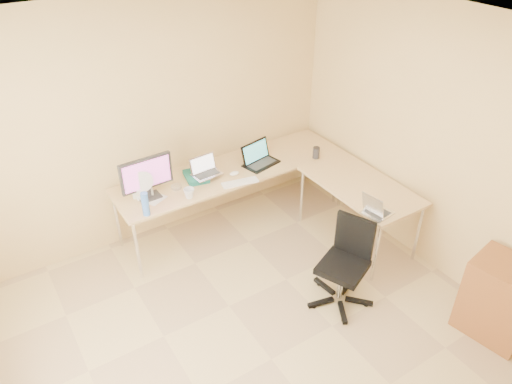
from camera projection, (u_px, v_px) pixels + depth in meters
floor at (271, 359)px, 4.09m from camera, size 4.50×4.50×0.00m
ceiling at (280, 56)px, 2.66m from camera, size 4.50×4.50×0.00m
wall_back at (151, 124)px, 4.96m from camera, size 4.50×0.00×4.50m
wall_right at (467, 160)px, 4.32m from camera, size 0.00×4.50×4.50m
desk_main at (234, 196)px, 5.52m from camera, size 2.65×0.70×0.73m
desk_return at (357, 212)px, 5.25m from camera, size 0.70×1.30×0.73m
monitor at (147, 178)px, 4.72m from camera, size 0.54×0.19×0.46m
book_stack at (196, 176)px, 5.14m from camera, size 0.27×0.33×0.05m
laptop_center at (206, 167)px, 5.06m from camera, size 0.32×0.26×0.20m
laptop_black at (261, 155)px, 5.33m from camera, size 0.45×0.37×0.25m
keyboard at (240, 182)px, 5.06m from camera, size 0.40×0.18×0.02m
mouse at (234, 173)px, 5.20m from camera, size 0.13×0.11×0.04m
mug at (189, 193)px, 4.81m from camera, size 0.12×0.12×0.10m
cd_stack at (177, 187)px, 4.98m from camera, size 0.15×0.15×0.03m
water_bottle at (145, 204)px, 4.53m from camera, size 0.09×0.09×0.24m
papers at (150, 197)px, 4.84m from camera, size 0.30×0.34×0.01m
white_box at (143, 191)px, 4.87m from camera, size 0.24×0.20×0.07m
desk_fan at (140, 185)px, 4.75m from camera, size 0.28×0.28×0.31m
black_cup at (316, 153)px, 5.49m from camera, size 0.10×0.10×0.13m
laptop_return at (379, 205)px, 4.56m from camera, size 0.33×0.28×0.20m
office_chair at (344, 261)px, 4.39m from camera, size 0.70×0.70×0.88m
cabinet at (499, 300)px, 4.17m from camera, size 0.54×0.62×0.77m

